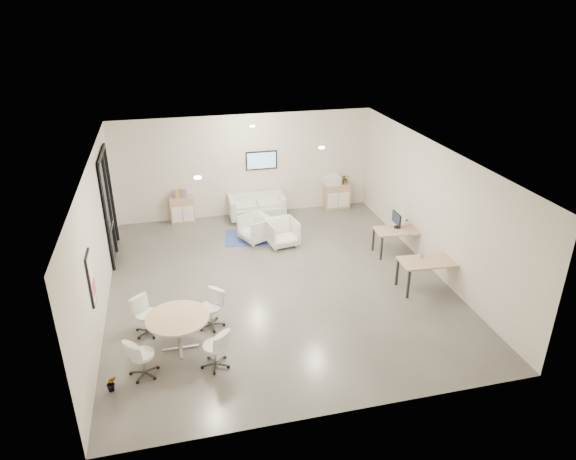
# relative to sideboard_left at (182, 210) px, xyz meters

# --- Properties ---
(room_shell) EXTENTS (9.60, 10.60, 4.80)m
(room_shell) POSITION_rel_sideboard_left_xyz_m (2.05, -4.28, 1.19)
(room_shell) COLOR #4F4D48
(room_shell) RESTS_ON ground
(glass_door) EXTENTS (0.09, 1.90, 2.85)m
(glass_door) POSITION_rel_sideboard_left_xyz_m (-1.91, -1.77, 1.09)
(glass_door) COLOR black
(glass_door) RESTS_ON room_shell
(artwork) EXTENTS (0.05, 0.54, 1.04)m
(artwork) POSITION_rel_sideboard_left_xyz_m (-1.92, -5.88, 1.13)
(artwork) COLOR black
(artwork) RESTS_ON room_shell
(wall_tv) EXTENTS (0.98, 0.06, 0.58)m
(wall_tv) POSITION_rel_sideboard_left_xyz_m (2.55, 0.18, 1.34)
(wall_tv) COLOR black
(wall_tv) RESTS_ON room_shell
(ceiling_spots) EXTENTS (3.14, 4.14, 0.03)m
(ceiling_spots) POSITION_rel_sideboard_left_xyz_m (1.85, -3.45, 2.77)
(ceiling_spots) COLOR #FFEAC6
(ceiling_spots) RESTS_ON room_shell
(sideboard_left) EXTENTS (0.73, 0.38, 0.83)m
(sideboard_left) POSITION_rel_sideboard_left_xyz_m (0.00, 0.00, 0.00)
(sideboard_left) COLOR tan
(sideboard_left) RESTS_ON room_shell
(sideboard_right) EXTENTS (0.84, 0.41, 0.84)m
(sideboard_right) POSITION_rel_sideboard_left_xyz_m (5.01, -0.01, 0.01)
(sideboard_right) COLOR tan
(sideboard_right) RESTS_ON room_shell
(books) EXTENTS (0.43, 0.14, 0.22)m
(books) POSITION_rel_sideboard_left_xyz_m (-0.04, 0.00, 0.52)
(books) COLOR red
(books) RESTS_ON sideboard_left
(printer) EXTENTS (0.54, 0.46, 0.37)m
(printer) POSITION_rel_sideboard_left_xyz_m (4.82, -0.01, 0.60)
(printer) COLOR white
(printer) RESTS_ON sideboard_right
(loveseat) EXTENTS (1.75, 0.90, 0.65)m
(loveseat) POSITION_rel_sideboard_left_xyz_m (2.29, -0.22, -0.06)
(loveseat) COLOR silver
(loveseat) RESTS_ON room_shell
(blue_rug) EXTENTS (1.85, 1.39, 0.01)m
(blue_rug) POSITION_rel_sideboard_left_xyz_m (1.95, -1.66, -0.41)
(blue_rug) COLOR navy
(blue_rug) RESTS_ON room_shell
(armchair_left) EXTENTS (0.98, 1.01, 0.81)m
(armchair_left) POSITION_rel_sideboard_left_xyz_m (1.96, -1.83, -0.01)
(armchair_left) COLOR silver
(armchair_left) RESTS_ON room_shell
(armchair_right) EXTENTS (0.91, 0.86, 0.82)m
(armchair_right) POSITION_rel_sideboard_left_xyz_m (2.63, -2.30, 0.00)
(armchair_right) COLOR silver
(armchair_right) RESTS_ON room_shell
(desk_rear) EXTENTS (1.38, 0.79, 0.69)m
(desk_rear) POSITION_rel_sideboard_left_xyz_m (5.59, -3.52, 0.21)
(desk_rear) COLOR tan
(desk_rear) RESTS_ON room_shell
(desk_front) EXTENTS (1.47, 0.80, 0.74)m
(desk_front) POSITION_rel_sideboard_left_xyz_m (5.49, -5.41, 0.26)
(desk_front) COLOR tan
(desk_front) RESTS_ON room_shell
(monitor) EXTENTS (0.20, 0.50, 0.44)m
(monitor) POSITION_rel_sideboard_left_xyz_m (5.55, -3.37, 0.52)
(monitor) COLOR black
(monitor) RESTS_ON desk_rear
(round_table) EXTENTS (1.24, 1.24, 0.75)m
(round_table) POSITION_rel_sideboard_left_xyz_m (-0.41, -6.38, 0.26)
(round_table) COLOR tan
(round_table) RESTS_ON room_shell
(meeting_chairs) EXTENTS (2.19, 2.19, 0.82)m
(meeting_chairs) POSITION_rel_sideboard_left_xyz_m (-0.41, -6.38, -0.00)
(meeting_chairs) COLOR white
(meeting_chairs) RESTS_ON room_shell
(plant_cabinet) EXTENTS (0.28, 0.31, 0.24)m
(plant_cabinet) POSITION_rel_sideboard_left_xyz_m (5.27, -0.03, 0.55)
(plant_cabinet) COLOR #3F7F3F
(plant_cabinet) RESTS_ON sideboard_right
(plant_floor) EXTENTS (0.22, 0.35, 0.15)m
(plant_floor) POSITION_rel_sideboard_left_xyz_m (-1.65, -7.31, -0.34)
(plant_floor) COLOR #3F7F3F
(plant_floor) RESTS_ON room_shell
(cup) EXTENTS (0.12, 0.09, 0.11)m
(cup) POSITION_rel_sideboard_left_xyz_m (5.36, -5.20, 0.39)
(cup) COLOR white
(cup) RESTS_ON desk_front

